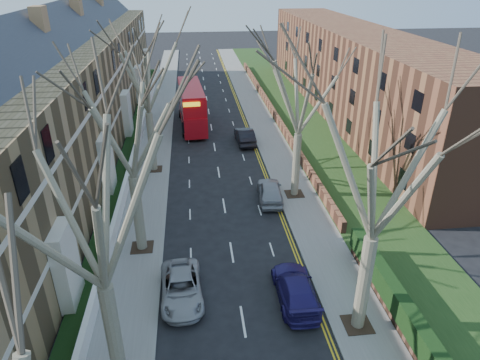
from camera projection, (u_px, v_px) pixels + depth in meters
name	position (u px, v px, depth m)	size (l,w,h in m)	color
pavement_left	(158.00, 129.00, 48.00)	(3.00, 102.00, 0.12)	slate
pavement_right	(263.00, 125.00, 49.22)	(3.00, 102.00, 0.12)	slate
terrace_left	(60.00, 104.00, 37.66)	(9.70, 78.00, 13.60)	olive
flats_right	(352.00, 72.00, 51.76)	(13.97, 54.00, 10.00)	brown
front_wall_left	(135.00, 152.00, 40.46)	(0.30, 78.00, 1.00)	white
grass_verge_right	(302.00, 123.00, 49.64)	(6.00, 102.00, 0.06)	#1D3814
tree_left_mid	(87.00, 190.00, 14.45)	(10.50, 10.50, 14.71)	#685D4A
tree_left_far	(125.00, 111.00, 23.48)	(10.15, 10.15, 14.22)	#685D4A
tree_left_dist	(144.00, 62.00, 34.01)	(10.50, 10.50, 14.71)	#685D4A
tree_right_mid	(386.00, 152.00, 17.39)	(10.50, 10.50, 14.71)	#685D4A
tree_right_far	(302.00, 80.00, 29.98)	(10.15, 10.15, 14.22)	#685D4A
double_decker_bus	(192.00, 107.00, 48.06)	(3.23, 10.83, 4.48)	#AE0C15
car_left_far	(182.00, 288.00, 23.25)	(2.22, 4.81, 1.34)	#97979C
car_right_near	(296.00, 289.00, 23.11)	(2.03, 5.00, 1.45)	navy
car_right_mid	(270.00, 191.00, 33.11)	(1.84, 4.57, 1.56)	gray
car_right_far	(245.00, 136.00, 43.94)	(1.64, 4.71, 1.55)	black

